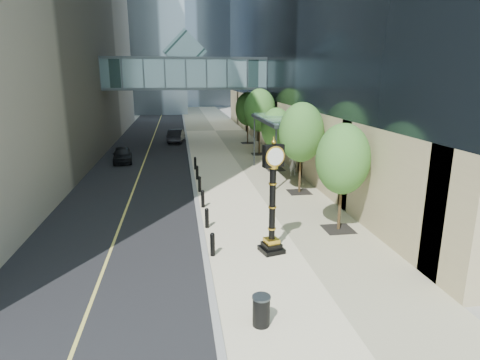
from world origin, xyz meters
The scene contains 13 objects.
ground centered at (0.00, 0.00, 0.00)m, with size 320.00×320.00×0.00m, color gray.
road centered at (-7.00, 40.00, 0.01)m, with size 8.00×180.00×0.02m, color black.
sidewalk centered at (1.00, 40.00, 0.03)m, with size 8.00×180.00×0.06m, color beige.
curb centered at (-3.00, 40.00, 0.04)m, with size 0.25×180.00×0.07m, color gray.
skywalk centered at (-3.00, 28.00, 7.71)m, with size 17.00×4.20×5.80m.
entrance_canopy centered at (3.48, 14.00, 4.19)m, with size 3.00×8.00×4.38m.
bollard_row centered at (-2.70, 9.00, 0.51)m, with size 0.20×16.20×0.90m.
street_trees centered at (3.60, 16.81, 3.82)m, with size 2.97×28.60×6.12m.
street_clock centered at (-0.20, 1.00, 2.14)m, with size 1.10×1.10×4.80m.
trash_bin centered at (-1.68, -4.00, 0.51)m, with size 0.52×0.52×0.90m, color black.
pedestrian centered at (4.43, 13.93, 0.94)m, with size 0.64×0.42×1.75m, color #B8B2A9.
car_near centered at (-8.80, 20.90, 0.68)m, with size 1.56×3.88×1.32m, color black.
car_far centered at (-4.20, 31.26, 0.75)m, with size 1.54×4.42×1.46m, color black.
Camera 1 is at (-3.90, -14.32, 7.32)m, focal length 30.00 mm.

